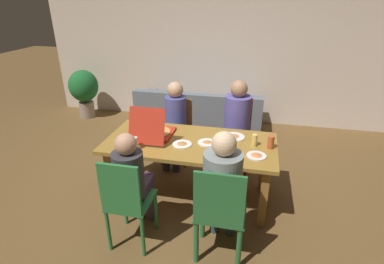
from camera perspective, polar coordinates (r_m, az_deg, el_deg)
ground_plane at (r=3.82m, az=-0.33°, el=-11.90°), size 20.00×20.00×0.00m
back_wall at (r=5.75m, az=5.70°, el=16.04°), size 6.78×0.12×2.86m
dining_table at (r=3.47m, az=-0.36°, el=-3.18°), size 1.94×0.92×0.75m
chair_0 at (r=4.27m, az=8.48°, el=0.52°), size 0.39×0.45×0.99m
person_0 at (r=4.06m, az=8.49°, el=2.37°), size 0.35×0.51×1.28m
chair_1 at (r=2.90m, az=-12.31°, el=-12.46°), size 0.39×0.43×0.98m
person_1 at (r=2.95m, az=-11.19°, el=-8.40°), size 0.29×0.52×1.18m
chair_2 at (r=2.74m, az=5.25°, el=-15.15°), size 0.45×0.39×0.99m
person_2 at (r=2.71m, az=5.80°, el=-9.72°), size 0.34×0.49×1.28m
chair_3 at (r=4.42m, az=-2.74°, el=0.78°), size 0.40×0.42×0.90m
person_3 at (r=4.20m, az=-3.31°, el=2.76°), size 0.29×0.50×1.20m
pizza_box_0 at (r=3.57m, az=-7.20°, el=0.04°), size 0.41×0.54×0.42m
plate_0 at (r=3.19m, az=12.11°, el=-4.35°), size 0.20×0.20×0.03m
plate_1 at (r=3.40m, az=2.89°, el=-1.94°), size 0.21×0.21×0.03m
plate_2 at (r=3.56m, az=7.92°, el=-0.85°), size 0.26×0.26×0.03m
plate_3 at (r=3.36m, az=-1.89°, el=-2.27°), size 0.22×0.22×0.03m
drinking_glass_0 at (r=3.28m, az=-10.72°, el=-2.15°), size 0.06×0.06×0.15m
drinking_glass_1 at (r=3.37m, az=11.73°, el=-1.54°), size 0.06×0.06×0.14m
drinking_glass_2 at (r=3.36m, az=14.69°, el=-1.87°), size 0.07×0.07×0.15m
couch at (r=5.43m, az=1.35°, el=3.08°), size 2.19×0.80×0.78m
potted_plant at (r=6.33m, az=-19.78°, el=7.71°), size 0.56×0.56×0.96m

